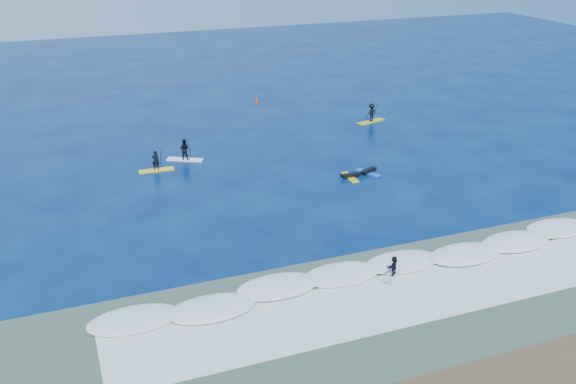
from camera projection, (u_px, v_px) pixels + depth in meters
name	position (u px, v px, depth m)	size (l,w,h in m)	color
ground	(322.00, 205.00, 46.59)	(160.00, 160.00, 0.00)	#031345
shallow_water	(426.00, 304.00, 34.57)	(90.00, 13.00, 0.01)	#3D5443
breaking_wave	(390.00, 269.00, 38.01)	(40.00, 6.00, 0.30)	white
whitewater	(416.00, 295.00, 35.43)	(34.00, 5.00, 0.02)	silver
sup_paddler_left	(156.00, 164.00, 52.59)	(2.89, 0.82, 2.01)	yellow
sup_paddler_center	(184.00, 151.00, 54.83)	(3.10, 2.17, 2.18)	white
sup_paddler_right	(371.00, 114.00, 65.10)	(3.27, 1.62, 2.23)	gold
prone_paddler_near	(350.00, 176.00, 51.34)	(1.79, 2.27, 0.47)	yellow
prone_paddler_far	(368.00, 171.00, 52.23)	(1.75, 2.34, 0.48)	blue
wave_surfer	(394.00, 267.00, 36.79)	(1.70, 1.42, 1.27)	silver
marker_buoy	(257.00, 101.00, 71.73)	(0.32, 0.32, 0.76)	#D24312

